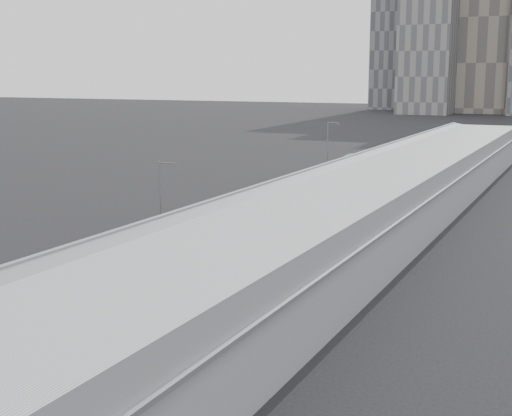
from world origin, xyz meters
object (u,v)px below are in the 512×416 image
Objects in this scene: street_lamp_near at (162,197)px; suv at (399,152)px; bus_7 at (394,166)px; bus_3 at (228,234)px; street_lamp_far at (329,147)px; bus_6 at (364,178)px; shipping_container at (352,162)px; bus_5 at (337,190)px; bus_10 at (439,144)px; bus_2 at (151,269)px; bus_4 at (287,207)px; bus_9 at (425,151)px; bus_8 at (409,158)px; bus_1 at (16,324)px.

street_lamp_near is 88.98m from suv.
street_lamp_near is at bearing -93.80° from bus_7.
bus_7 reaches higher than bus_3.
street_lamp_far is (-7.54, -11.36, 3.85)m from bus_7.
street_lamp_near is (-6.87, -43.90, 3.33)m from bus_6.
bus_7 is at bearing 87.04° from bus_6.
street_lamp_far is at bearing -91.42° from shipping_container.
bus_5 is 0.91× the size of bus_10.
bus_2 is at bearing -89.79° from shipping_container.
street_lamp_near is (-7.02, -59.97, 3.37)m from bus_7.
bus_3 is 29.64m from bus_5.
bus_9 is at bearing 84.86° from bus_4.
bus_7 is at bearing 83.94° from bus_4.
suv is at bearing 159.58° from bus_9.
street_lamp_far is (-6.88, -51.47, 3.68)m from bus_10.
bus_3 is at bearing -86.39° from bus_5.
bus_3 is at bearing -89.56° from bus_8.
street_lamp_near is (-6.13, -16.42, 3.18)m from bus_4.
bus_4 is at bearing -88.29° from bus_7.
bus_1 is 1.64× the size of street_lamp_near.
street_lamp_far reaches higher than suv.
bus_6 is 16.06m from bus_7.
street_lamp_near is (-6.70, 11.94, 3.37)m from bus_2.
bus_8 is at bearing 34.92° from shipping_container.
bus_10 reaches higher than shipping_container.
bus_8 is at bearing -82.70° from suv.
bus_5 is at bearing 82.00° from bus_4.
bus_5 is 2.04× the size of suv.
bus_9 is (-0.51, 54.69, 0.06)m from bus_5.
bus_9 is at bearing 88.15° from bus_6.
bus_6 is 1.35× the size of street_lamp_far.
bus_3 is 1.30× the size of street_lamp_far.
bus_9 is (-0.19, 13.71, 0.08)m from bus_8.
shipping_container is (-8.75, 21.20, -0.35)m from bus_6.
shipping_container is (-1.89, 65.10, -3.68)m from street_lamp_near.
bus_6 reaches higher than bus_7.
bus_3 is at bearing -81.80° from street_lamp_far.
shipping_container is (-8.65, 91.64, -0.50)m from bus_1.
street_lamp_far is at bearing 90.61° from street_lamp_near.
bus_2 is 112.01m from bus_10.
street_lamp_near reaches higher than shipping_container.
suv is (-6.12, 16.37, -0.65)m from bus_8.
bus_3 is at bearing -87.93° from bus_7.
bus_1 is 1.10× the size of bus_5.
street_lamp_near is 0.90× the size of street_lamp_far.
bus_3 is at bearing -84.23° from bus_10.
bus_8 is (-0.13, 99.07, -0.18)m from bus_1.
bus_2 is 14.10m from street_lamp_near.
bus_8 is at bearing 84.59° from bus_4.
bus_10 is (-0.50, 56.17, 0.13)m from bus_6.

